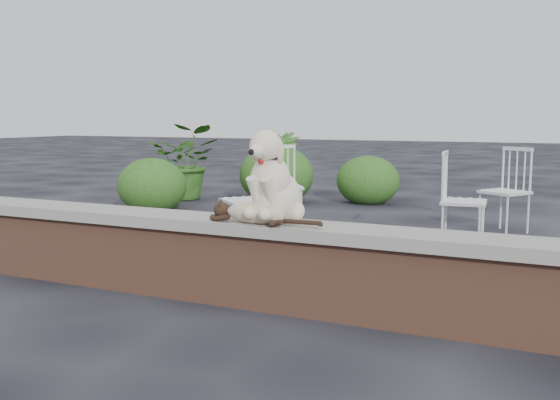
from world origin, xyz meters
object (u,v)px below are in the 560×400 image
at_px(chair_b, 246,199).
at_px(potted_plant_b, 280,167).
at_px(cat, 256,212).
at_px(potted_plant_a, 187,162).
at_px(chair_a, 283,185).
at_px(chair_d, 505,190).
at_px(chair_e, 464,200).
at_px(dog, 277,175).

bearing_deg(chair_b, potted_plant_b, 149.38).
bearing_deg(cat, potted_plant_a, 134.58).
xyz_separation_m(chair_a, chair_d, (2.43, 0.56, 0.00)).
height_order(chair_b, chair_e, same).
bearing_deg(chair_a, potted_plant_b, 79.56).
height_order(chair_b, chair_d, same).
bearing_deg(potted_plant_b, potted_plant_a, -164.19).
bearing_deg(chair_b, chair_d, 79.43).
relative_size(cat, potted_plant_a, 0.80).
height_order(chair_a, chair_d, same).
relative_size(cat, chair_e, 0.99).
relative_size(dog, chair_b, 0.66).
bearing_deg(dog, potted_plant_a, 136.11).
distance_m(cat, chair_d, 3.86).
height_order(dog, chair_b, dog).
relative_size(chair_a, chair_b, 1.00).
xyz_separation_m(cat, potted_plant_a, (-3.59, 4.63, -0.08)).
bearing_deg(chair_e, dog, 156.15).
distance_m(dog, cat, 0.29).
distance_m(dog, chair_b, 2.06).
bearing_deg(chair_b, cat, -20.03).
height_order(dog, potted_plant_a, dog).
height_order(chair_a, potted_plant_b, potted_plant_b).
distance_m(cat, chair_b, 2.11).
relative_size(chair_b, chair_d, 1.00).
bearing_deg(cat, potted_plant_b, 120.20).
height_order(dog, chair_a, dog).
bearing_deg(chair_a, potted_plant_a, 110.58).
height_order(cat, potted_plant_b, potted_plant_b).
height_order(chair_e, chair_d, same).
bearing_deg(chair_e, potted_plant_b, 46.89).
bearing_deg(potted_plant_a, cat, -52.17).
bearing_deg(chair_e, chair_a, 72.48).
height_order(chair_b, potted_plant_b, potted_plant_b).
relative_size(chair_e, potted_plant_a, 0.80).
bearing_deg(chair_a, dog, -102.36).
bearing_deg(potted_plant_b, cat, -66.55).
bearing_deg(cat, chair_a, 118.55).
xyz_separation_m(cat, potted_plant_b, (-2.18, 5.03, -0.14)).
bearing_deg(chair_a, chair_e, -48.54).
height_order(chair_b, potted_plant_a, potted_plant_a).
distance_m(potted_plant_a, potted_plant_b, 1.47).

